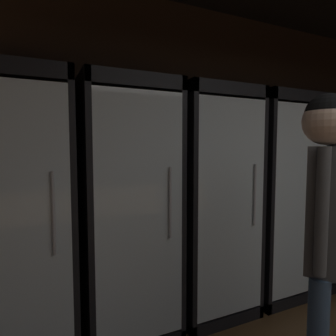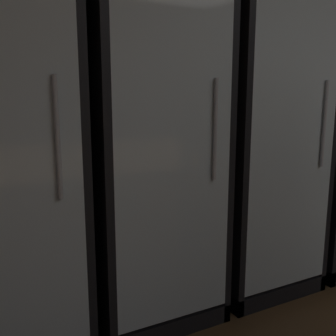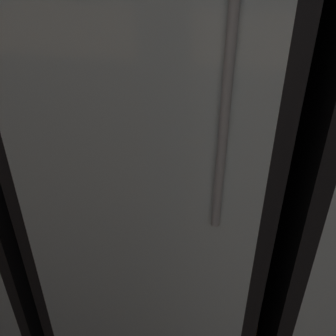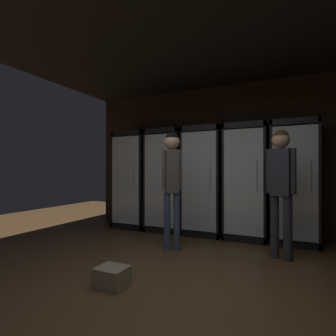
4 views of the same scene
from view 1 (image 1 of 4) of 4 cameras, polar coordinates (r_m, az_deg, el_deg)
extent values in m
cube|color=black|center=(3.14, 12.28, 2.81)|extent=(6.00, 0.06, 2.80)
cube|color=black|center=(2.48, -27.38, -7.63)|extent=(0.70, 0.04, 1.97)
cube|color=black|center=(2.20, -18.92, -8.87)|extent=(0.04, 0.63, 1.97)
cube|color=black|center=(2.18, -28.62, 15.53)|extent=(0.70, 0.63, 0.10)
cube|color=white|center=(2.45, -27.41, -7.78)|extent=(0.62, 0.02, 1.73)
cube|color=silver|center=(1.89, -28.14, -11.29)|extent=(0.62, 0.02, 1.73)
cylinder|color=#B2B2B7|center=(1.85, -21.67, -8.34)|extent=(0.02, 0.02, 0.50)
cylinder|color=#336B38|center=(2.48, -23.34, -26.03)|extent=(0.07, 0.07, 0.22)
cylinder|color=#336B38|center=(2.41, -23.47, -22.77)|extent=(0.03, 0.03, 0.10)
cylinder|color=beige|center=(2.48, -23.34, -26.12)|extent=(0.08, 0.08, 0.09)
cube|color=silver|center=(2.27, -27.43, -16.37)|extent=(0.60, 0.55, 0.02)
cylinder|color=black|center=(2.21, -29.65, -14.41)|extent=(0.07, 0.07, 0.18)
cylinder|color=black|center=(2.17, -29.78, -11.34)|extent=(0.02, 0.02, 0.07)
cylinder|color=white|center=(2.21, -29.63, -14.92)|extent=(0.07, 0.07, 0.06)
cylinder|color=#9EAD99|center=(2.24, -25.65, -13.57)|extent=(0.07, 0.07, 0.21)
cylinder|color=#9EAD99|center=(2.20, -25.78, -9.89)|extent=(0.02, 0.02, 0.08)
cylinder|color=tan|center=(2.25, -25.63, -14.28)|extent=(0.07, 0.07, 0.07)
cylinder|color=#194723|center=(2.19, -21.57, -13.47)|extent=(0.07, 0.07, 0.24)
cylinder|color=#194723|center=(2.15, -21.69, -9.58)|extent=(0.02, 0.02, 0.07)
cylinder|color=#B2332D|center=(2.19, -21.58, -13.43)|extent=(0.07, 0.07, 0.08)
cube|color=silver|center=(2.14, -27.97, -1.84)|extent=(0.60, 0.55, 0.02)
cylinder|color=#194723|center=(2.09, -28.06, 1.15)|extent=(0.07, 0.07, 0.21)
cylinder|color=#194723|center=(2.09, -28.21, 5.32)|extent=(0.03, 0.03, 0.09)
cylinder|color=#2D2D33|center=(2.09, -28.04, 0.64)|extent=(0.08, 0.08, 0.06)
cylinder|color=gray|center=(2.10, -22.76, 1.29)|extent=(0.06, 0.06, 0.21)
cylinder|color=gray|center=(2.09, -22.88, 5.02)|extent=(0.02, 0.02, 0.06)
cylinder|color=white|center=(2.10, -22.76, 1.09)|extent=(0.07, 0.07, 0.07)
cube|color=black|center=(2.56, -9.98, -6.84)|extent=(0.70, 0.04, 1.97)
cube|color=black|center=(2.21, -16.41, -8.75)|extent=(0.04, 0.63, 1.97)
cube|color=black|center=(2.40, -0.35, -7.54)|extent=(0.04, 0.63, 1.97)
cube|color=black|center=(2.27, -8.30, 15.54)|extent=(0.70, 0.63, 0.10)
cube|color=black|center=(2.65, -7.79, -28.39)|extent=(0.70, 0.63, 0.10)
cube|color=white|center=(2.53, -9.81, -6.96)|extent=(0.62, 0.02, 1.73)
cube|color=silver|center=(2.00, -5.45, -9.99)|extent=(0.62, 0.02, 1.73)
cylinder|color=#B2B2B7|center=(2.03, 0.43, -6.87)|extent=(0.02, 0.02, 0.50)
cube|color=silver|center=(2.61, -7.81, -27.10)|extent=(0.60, 0.55, 0.02)
cylinder|color=gray|center=(2.54, -13.17, -24.91)|extent=(0.07, 0.07, 0.23)
cylinder|color=gray|center=(2.47, -13.23, -21.83)|extent=(0.02, 0.02, 0.07)
cylinder|color=beige|center=(2.55, -13.15, -25.55)|extent=(0.07, 0.07, 0.06)
cylinder|color=#9EAD99|center=(2.52, -7.45, -25.62)|extent=(0.06, 0.06, 0.19)
cylinder|color=#9EAD99|center=(2.45, -7.49, -22.72)|extent=(0.02, 0.02, 0.09)
cylinder|color=white|center=(2.52, -7.45, -25.57)|extent=(0.07, 0.07, 0.06)
cylinder|color=#194723|center=(2.63, -3.46, -23.66)|extent=(0.08, 0.08, 0.23)
cylinder|color=#194723|center=(2.56, -3.48, -20.41)|extent=(0.02, 0.02, 0.09)
cylinder|color=beige|center=(2.63, -3.46, -23.76)|extent=(0.08, 0.08, 0.07)
cube|color=silver|center=(2.36, -7.96, -15.13)|extent=(0.60, 0.55, 0.02)
cylinder|color=gray|center=(2.25, -13.68, -12.94)|extent=(0.06, 0.06, 0.23)
cylinder|color=gray|center=(2.21, -13.75, -9.31)|extent=(0.02, 0.02, 0.06)
cylinder|color=#B2332D|center=(2.25, -13.67, -13.13)|extent=(0.06, 0.06, 0.06)
cylinder|color=#336B38|center=(2.29, -9.43, -12.83)|extent=(0.07, 0.07, 0.21)
cylinder|color=#336B38|center=(2.25, -9.48, -9.40)|extent=(0.03, 0.03, 0.07)
cylinder|color=#2D2D33|center=(2.28, -9.43, -12.78)|extent=(0.07, 0.07, 0.06)
cylinder|color=brown|center=(2.35, -6.43, -12.28)|extent=(0.08, 0.08, 0.21)
cylinder|color=brown|center=(2.31, -6.46, -8.83)|extent=(0.03, 0.03, 0.08)
cylinder|color=tan|center=(2.35, -6.43, -12.84)|extent=(0.08, 0.08, 0.06)
cylinder|color=#336B38|center=(2.35, -2.41, -12.19)|extent=(0.07, 0.07, 0.22)
cylinder|color=#336B38|center=(2.32, -2.42, -8.90)|extent=(0.03, 0.03, 0.06)
cylinder|color=#B2332D|center=(2.35, -2.41, -12.43)|extent=(0.07, 0.07, 0.08)
cube|color=silver|center=(2.24, -8.12, -1.13)|extent=(0.60, 0.55, 0.02)
cylinder|color=gray|center=(2.20, -14.08, 2.00)|extent=(0.07, 0.07, 0.24)
cylinder|color=gray|center=(2.20, -14.15, 5.95)|extent=(0.03, 0.03, 0.07)
cylinder|color=#2D2D33|center=(2.20, -14.06, 1.14)|extent=(0.08, 0.08, 0.07)
cylinder|color=black|center=(2.16, -9.78, 1.73)|extent=(0.08, 0.08, 0.21)
cylinder|color=black|center=(2.16, -9.83, 5.78)|extent=(0.02, 0.02, 0.09)
cylinder|color=white|center=(2.16, -9.77, 1.36)|extent=(0.08, 0.08, 0.08)
cylinder|color=black|center=(2.23, -6.26, 2.00)|extent=(0.07, 0.07, 0.23)
cylinder|color=black|center=(2.23, -6.29, 5.91)|extent=(0.02, 0.02, 0.08)
cylinder|color=#B2332D|center=(2.23, -6.26, 1.80)|extent=(0.07, 0.07, 0.06)
cylinder|color=brown|center=(2.26, -2.45, 2.22)|extent=(0.06, 0.06, 0.24)
cylinder|color=brown|center=(2.26, -2.47, 6.46)|extent=(0.02, 0.02, 0.09)
cylinder|color=#B2332D|center=(2.26, -2.45, 1.78)|extent=(0.07, 0.07, 0.06)
cube|color=black|center=(2.85, 5.05, -5.65)|extent=(0.70, 0.04, 1.97)
cube|color=black|center=(2.44, 1.73, -7.34)|extent=(0.04, 0.63, 1.97)
cube|color=black|center=(2.79, 14.07, -5.96)|extent=(0.04, 0.63, 1.97)
cube|color=black|center=(2.59, 8.57, 14.14)|extent=(0.70, 0.63, 0.10)
cube|color=black|center=(2.93, 8.10, -24.94)|extent=(0.70, 0.63, 0.10)
cube|color=white|center=(2.82, 5.36, -5.74)|extent=(0.62, 0.02, 1.73)
cube|color=silver|center=(2.36, 12.44, -7.85)|extent=(0.62, 0.02, 1.73)
cylinder|color=#B2B2B7|center=(2.45, 16.78, -5.11)|extent=(0.02, 0.02, 0.50)
cube|color=silver|center=(2.89, 8.12, -23.73)|extent=(0.60, 0.55, 0.02)
cylinder|color=#194723|center=(2.79, 4.91, -22.27)|extent=(0.07, 0.07, 0.21)
cylinder|color=#194723|center=(2.73, 4.93, -19.57)|extent=(0.02, 0.02, 0.08)
cylinder|color=beige|center=(2.79, 4.91, -22.24)|extent=(0.08, 0.08, 0.08)
cylinder|color=gray|center=(2.89, 11.26, -21.40)|extent=(0.08, 0.08, 0.20)
cylinder|color=gray|center=(2.84, 11.30, -19.04)|extent=(0.03, 0.03, 0.06)
cylinder|color=beige|center=(2.89, 11.26, -21.40)|extent=(0.08, 0.08, 0.07)
cube|color=silver|center=(2.67, 8.26, -12.80)|extent=(0.60, 0.55, 0.02)
cylinder|color=#336B38|center=(2.49, 5.02, -10.97)|extent=(0.08, 0.08, 0.24)
cylinder|color=#336B38|center=(2.46, 5.05, -7.58)|extent=(0.03, 0.03, 0.06)
cylinder|color=#B2332D|center=(2.50, 5.02, -11.13)|extent=(0.08, 0.08, 0.06)
cylinder|color=gray|center=(2.65, 8.10, -10.52)|extent=(0.06, 0.06, 0.20)
cylinder|color=gray|center=(2.62, 8.14, -7.49)|extent=(0.02, 0.02, 0.09)
cylinder|color=beige|center=(2.66, 8.10, -10.60)|extent=(0.06, 0.06, 0.08)
cylinder|color=black|center=(2.79, 11.24, -9.95)|extent=(0.07, 0.07, 0.18)
cylinder|color=black|center=(2.76, 11.29, -7.18)|extent=(0.02, 0.02, 0.09)
cylinder|color=white|center=(2.80, 11.24, -10.24)|extent=(0.07, 0.07, 0.06)
cube|color=silver|center=(2.56, 8.40, -0.43)|extent=(0.60, 0.55, 0.02)
cylinder|color=gray|center=(2.44, 4.90, 2.13)|extent=(0.07, 0.07, 0.22)
cylinder|color=gray|center=(2.43, 4.93, 5.74)|extent=(0.02, 0.02, 0.09)
cylinder|color=beige|center=(2.44, 4.90, 1.50)|extent=(0.08, 0.08, 0.08)
cylinder|color=gray|center=(2.59, 8.01, 1.92)|extent=(0.07, 0.07, 0.19)
cylinder|color=gray|center=(2.58, 8.04, 5.04)|extent=(0.03, 0.03, 0.09)
cylinder|color=beige|center=(2.59, 8.00, 1.78)|extent=(0.08, 0.08, 0.07)
cylinder|color=#194723|center=(2.64, 12.47, 2.41)|extent=(0.07, 0.07, 0.24)
cylinder|color=#194723|center=(2.64, 12.53, 5.77)|extent=(0.02, 0.02, 0.07)
cylinder|color=tan|center=(2.64, 12.48, 2.63)|extent=(0.07, 0.07, 0.08)
cube|color=black|center=(3.29, 16.64, -4.45)|extent=(0.70, 0.04, 1.97)
cube|color=black|center=(2.85, 15.58, -5.77)|extent=(0.04, 0.63, 1.97)
cube|color=black|center=(3.32, 24.36, -4.58)|extent=(0.04, 0.63, 1.97)
cube|color=black|center=(3.07, 20.78, 12.37)|extent=(0.70, 0.63, 0.10)
cube|color=black|center=(3.36, 19.85, -21.10)|extent=(0.70, 0.63, 0.10)
cube|color=white|center=(3.27, 16.99, -4.52)|extent=(0.62, 0.02, 1.73)
cube|color=silver|center=(2.87, 24.65, -5.93)|extent=(0.62, 0.02, 1.73)
cylinder|color=#B2B2B7|center=(3.01, 27.69, -3.69)|extent=(0.02, 0.02, 0.50)
cube|color=silver|center=(3.33, 19.88, -20.01)|extent=(0.60, 0.55, 0.02)
cylinder|color=black|center=(3.16, 18.32, -18.82)|extent=(0.07, 0.07, 0.24)
cylinder|color=black|center=(3.10, 18.39, -16.21)|extent=(0.03, 0.03, 0.07)
cylinder|color=white|center=(3.17, 18.30, -19.40)|extent=(0.07, 0.07, 0.08)
cylinder|color=brown|center=(3.42, 21.42, -17.32)|extent=(0.07, 0.07, 0.21)
cylinder|color=brown|center=(3.36, 21.49, -14.96)|extent=(0.02, 0.02, 0.08)
cylinder|color=beige|center=(3.43, 21.40, -17.78)|extent=(0.07, 0.07, 0.08)
cube|color=silver|center=(3.14, 20.16, -10.41)|extent=(0.60, 0.55, 0.02)
cylinder|color=#194723|center=(3.02, 17.97, -8.69)|extent=(0.08, 0.08, 0.21)
cylinder|color=#194723|center=(2.99, 18.04, -5.98)|extent=(0.03, 0.03, 0.08)
cylinder|color=beige|center=(3.03, 17.96, -9.04)|extent=(0.08, 0.08, 0.06)
cylinder|color=black|center=(3.20, 22.34, -8.16)|extent=(0.07, 0.07, 0.21)
cylinder|color=black|center=(3.17, 22.41, -5.66)|extent=(0.03, 0.03, 0.08)
cylinder|color=tan|center=(3.20, 22.32, -8.66)|extent=(0.08, 0.08, 0.07)
cube|color=silver|center=(3.04, 20.44, 0.10)|extent=(0.60, 0.55, 0.02)
cylinder|color=#9EAD99|center=(2.92, 18.74, 2.35)|extent=(0.07, 0.07, 0.23)
cylinder|color=#9EAD99|center=(2.92, 18.81, 5.24)|extent=(0.02, 0.02, 0.07)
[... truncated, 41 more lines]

